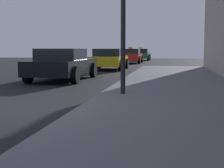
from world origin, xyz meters
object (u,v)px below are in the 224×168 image
car_yellow (109,59)px  car_green (141,54)px  car_black (63,64)px  car_red (131,56)px

car_yellow → car_green: car_green is taller
car_black → car_green: 24.24m
car_black → car_yellow: size_ratio=1.11×
car_black → car_yellow: (0.62, 7.07, -0.00)m
car_yellow → car_red: (0.21, 9.66, 0.00)m
car_black → car_green: car_green is taller
car_green → car_red: bearing=-91.8°
car_yellow → car_green: bearing=88.5°
car_red → car_green: 7.49m
car_black → car_green: size_ratio=1.03×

